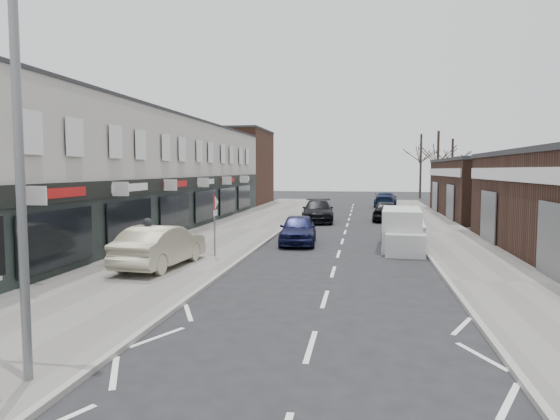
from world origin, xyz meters
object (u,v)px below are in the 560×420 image
at_px(parked_car_left_a, 298,229).
at_px(parked_car_right_a, 406,228).
at_px(sedan_on_pavement, 161,246).
at_px(street_lamp, 27,121).
at_px(pedestrian, 148,243).
at_px(parked_car_left_b, 318,211).
at_px(parked_car_right_c, 386,199).
at_px(warning_sign, 215,207).
at_px(white_van, 402,230).
at_px(parked_car_right_b, 386,211).

bearing_deg(parked_car_left_a, parked_car_right_a, 19.94).
relative_size(sedan_on_pavement, parked_car_right_a, 1.20).
distance_m(street_lamp, pedestrian, 10.65).
xyz_separation_m(parked_car_left_b, parked_car_right_c, (5.52, 15.87, -0.04)).
bearing_deg(sedan_on_pavement, parked_car_left_a, -115.31).
relative_size(warning_sign, parked_car_right_a, 0.67).
bearing_deg(parked_car_right_a, sedan_on_pavement, 40.64).
bearing_deg(sedan_on_pavement, warning_sign, -111.94).
height_order(white_van, pedestrian, pedestrian).
distance_m(warning_sign, parked_car_right_a, 11.33).
distance_m(sedan_on_pavement, parked_car_left_a, 8.61).
bearing_deg(parked_car_right_b, white_van, 95.33).
bearing_deg(warning_sign, parked_car_right_b, 65.49).
distance_m(parked_car_left_a, parked_car_right_c, 27.42).
bearing_deg(parked_car_left_a, white_van, -13.97).
bearing_deg(parked_car_left_b, white_van, -71.50).
bearing_deg(parked_car_right_b, street_lamp, 81.02).
relative_size(white_van, parked_car_left_a, 1.14).
bearing_deg(street_lamp, parked_car_right_b, 76.45).
relative_size(pedestrian, parked_car_left_b, 0.35).
bearing_deg(sedan_on_pavement, parked_car_right_c, -101.38).
xyz_separation_m(street_lamp, warning_sign, (-0.63, 12.80, -2.42)).
distance_m(warning_sign, parked_car_right_b, 19.05).
distance_m(pedestrian, parked_car_right_c, 36.13).
bearing_deg(parked_car_right_c, white_van, 94.89).
relative_size(parked_car_right_b, parked_car_right_c, 0.86).
bearing_deg(parked_car_left_b, parked_car_right_b, 12.50).
relative_size(white_van, parked_car_left_b, 0.93).
relative_size(parked_car_left_a, parked_car_left_b, 0.81).
distance_m(parked_car_right_b, parked_car_right_c, 14.35).
bearing_deg(white_van, parked_car_right_b, 94.18).
bearing_deg(parked_car_right_a, street_lamp, 63.92).
distance_m(street_lamp, parked_car_left_a, 18.14).
bearing_deg(pedestrian, parked_car_right_b, -136.26).
bearing_deg(white_van, parked_car_left_b, 116.66).
xyz_separation_m(white_van, parked_car_right_a, (0.49, 3.39, -0.25)).
xyz_separation_m(white_van, pedestrian, (-9.78, -6.92, 0.15)).
xyz_separation_m(parked_car_left_b, parked_car_right_b, (4.92, 1.53, -0.03)).
bearing_deg(parked_car_left_a, parked_car_right_b, 64.36).
distance_m(parked_car_left_a, parked_car_left_b, 10.99).
bearing_deg(parked_car_left_b, pedestrian, -108.72).
distance_m(street_lamp, white_van, 18.63).
height_order(warning_sign, pedestrian, warning_sign).
distance_m(warning_sign, pedestrian, 3.67).
bearing_deg(parked_car_right_b, pedestrian, 69.28).
bearing_deg(warning_sign, pedestrian, -119.48).
bearing_deg(parked_car_right_c, pedestrian, 79.36).
bearing_deg(sedan_on_pavement, white_van, -140.45).
bearing_deg(parked_car_right_a, pedestrian, 40.56).
height_order(street_lamp, parked_car_right_c, street_lamp).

